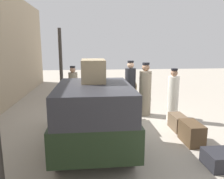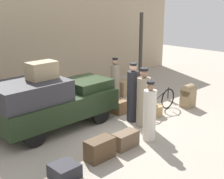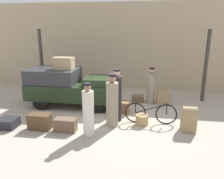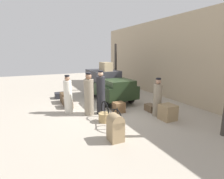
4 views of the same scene
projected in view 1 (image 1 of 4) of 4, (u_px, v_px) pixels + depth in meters
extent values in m
plane|color=#A89E8E|center=(119.00, 119.00, 7.09)|extent=(30.00, 30.00, 0.00)
cylinder|color=#38332D|center=(61.00, 62.00, 10.49)|extent=(0.16, 0.16, 3.17)
cylinder|color=black|center=(69.00, 115.00, 6.49)|extent=(0.66, 0.12, 0.66)
cylinder|color=black|center=(117.00, 113.00, 6.64)|extent=(0.66, 0.12, 0.66)
cylinder|color=black|center=(58.00, 151.00, 4.24)|extent=(0.66, 0.12, 0.66)
cylinder|color=black|center=(132.00, 148.00, 4.38)|extent=(0.66, 0.12, 0.66)
cube|color=black|center=(94.00, 115.00, 5.37)|extent=(3.73, 1.62, 0.64)
cube|color=#2D2D33|center=(94.00, 99.00, 4.43)|extent=(2.05, 1.49, 0.58)
cube|color=black|center=(93.00, 87.00, 6.46)|extent=(1.30, 1.26, 0.29)
torus|color=black|center=(125.00, 93.00, 9.21)|extent=(0.73, 0.04, 0.73)
torus|color=black|center=(130.00, 99.00, 8.19)|extent=(0.73, 0.04, 0.73)
cylinder|color=black|center=(127.00, 92.00, 8.67)|extent=(1.06, 0.04, 0.39)
cylinder|color=black|center=(130.00, 95.00, 8.15)|extent=(0.04, 0.04, 0.38)
cylinder|color=black|center=(125.00, 89.00, 9.17)|extent=(0.04, 0.04, 0.41)
cylinder|color=tan|center=(132.00, 103.00, 8.47)|extent=(0.43, 0.43, 0.34)
cylinder|color=gray|center=(73.00, 90.00, 8.46)|extent=(0.35, 0.35, 1.34)
sphere|color=tan|center=(73.00, 70.00, 8.31)|extent=(0.21, 0.21, 0.21)
cylinder|color=black|center=(73.00, 67.00, 8.29)|extent=(0.20, 0.20, 0.06)
cylinder|color=gray|center=(145.00, 93.00, 7.41)|extent=(0.40, 0.40, 1.51)
sphere|color=#936B51|center=(146.00, 67.00, 7.24)|extent=(0.25, 0.25, 0.25)
cylinder|color=black|center=(146.00, 64.00, 7.21)|extent=(0.24, 0.24, 0.07)
cylinder|color=silver|center=(173.00, 99.00, 6.89)|extent=(0.35, 0.35, 1.41)
sphere|color=#936B51|center=(174.00, 73.00, 6.73)|extent=(0.22, 0.22, 0.22)
cylinder|color=black|center=(174.00, 69.00, 6.71)|extent=(0.20, 0.20, 0.06)
cylinder|color=#232328|center=(130.00, 92.00, 7.43)|extent=(0.36, 0.36, 1.60)
sphere|color=tan|center=(131.00, 65.00, 7.25)|extent=(0.22, 0.22, 0.22)
cylinder|color=black|center=(131.00, 62.00, 7.23)|extent=(0.21, 0.21, 0.06)
cube|color=#937A56|center=(131.00, 91.00, 9.92)|extent=(0.44, 0.41, 0.62)
cylinder|color=#937A56|center=(131.00, 85.00, 9.85)|extent=(0.44, 0.41, 0.41)
cube|color=#937A56|center=(73.00, 96.00, 9.07)|extent=(0.56, 0.55, 0.61)
cube|color=brown|center=(178.00, 122.00, 6.19)|extent=(0.70, 0.36, 0.42)
cube|color=#232328|center=(220.00, 159.00, 4.28)|extent=(0.56, 0.55, 0.31)
cube|color=#4C3823|center=(192.00, 133.00, 5.32)|extent=(0.73, 0.40, 0.52)
cube|color=brown|center=(70.00, 106.00, 8.02)|extent=(0.53, 0.35, 0.31)
cube|color=brown|center=(107.00, 107.00, 7.64)|extent=(0.43, 0.47, 0.45)
cube|color=#9E8966|center=(93.00, 71.00, 4.78)|extent=(0.81, 0.51, 0.49)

